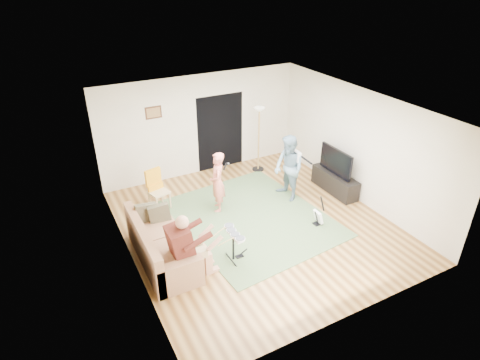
{
  "coord_description": "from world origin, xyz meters",
  "views": [
    {
      "loc": [
        -3.77,
        -6.37,
        5.13
      ],
      "look_at": [
        -0.26,
        0.3,
        1.05
      ],
      "focal_mm": 30.0,
      "sensor_mm": 36.0,
      "label": 1
    }
  ],
  "objects_px": {
    "sofa": "(158,249)",
    "drum_kit": "(233,247)",
    "dining_chair": "(159,195)",
    "guitar_spare": "(318,217)",
    "torchiere_lamp": "(259,128)",
    "singer": "(218,182)",
    "television": "(336,161)",
    "guitarist": "(289,168)",
    "tv_cabinet": "(335,182)"
  },
  "relations": [
    {
      "from": "dining_chair",
      "to": "television",
      "type": "bearing_deg",
      "value": -32.81
    },
    {
      "from": "torchiere_lamp",
      "to": "tv_cabinet",
      "type": "xyz_separation_m",
      "value": [
        1.11,
        -1.95,
        -1.0
      ]
    },
    {
      "from": "drum_kit",
      "to": "guitarist",
      "type": "distance_m",
      "value": 2.74
    },
    {
      "from": "drum_kit",
      "to": "dining_chair",
      "type": "bearing_deg",
      "value": 105.2
    },
    {
      "from": "guitar_spare",
      "to": "torchiere_lamp",
      "type": "distance_m",
      "value": 3.15
    },
    {
      "from": "dining_chair",
      "to": "tv_cabinet",
      "type": "distance_m",
      "value": 4.39
    },
    {
      "from": "guitarist",
      "to": "torchiere_lamp",
      "type": "distance_m",
      "value": 1.74
    },
    {
      "from": "drum_kit",
      "to": "television",
      "type": "xyz_separation_m",
      "value": [
        3.45,
        1.21,
        0.56
      ]
    },
    {
      "from": "drum_kit",
      "to": "guitar_spare",
      "type": "bearing_deg",
      "value": 5.12
    },
    {
      "from": "tv_cabinet",
      "to": "television",
      "type": "distance_m",
      "value": 0.6
    },
    {
      "from": "sofa",
      "to": "torchiere_lamp",
      "type": "bearing_deg",
      "value": 34.3
    },
    {
      "from": "singer",
      "to": "guitarist",
      "type": "xyz_separation_m",
      "value": [
        1.73,
        -0.32,
        0.09
      ]
    },
    {
      "from": "singer",
      "to": "tv_cabinet",
      "type": "bearing_deg",
      "value": 100.48
    },
    {
      "from": "guitar_spare",
      "to": "tv_cabinet",
      "type": "distance_m",
      "value": 1.64
    },
    {
      "from": "guitarist",
      "to": "tv_cabinet",
      "type": "xyz_separation_m",
      "value": [
        1.26,
        -0.27,
        -0.57
      ]
    },
    {
      "from": "drum_kit",
      "to": "singer",
      "type": "relative_size",
      "value": 0.46
    },
    {
      "from": "singer",
      "to": "tv_cabinet",
      "type": "height_order",
      "value": "singer"
    },
    {
      "from": "singer",
      "to": "dining_chair",
      "type": "xyz_separation_m",
      "value": [
        -1.2,
        0.72,
        -0.38
      ]
    },
    {
      "from": "guitarist",
      "to": "dining_chair",
      "type": "xyz_separation_m",
      "value": [
        -2.93,
        1.04,
        -0.47
      ]
    },
    {
      "from": "guitarist",
      "to": "television",
      "type": "bearing_deg",
      "value": 75.31
    },
    {
      "from": "guitarist",
      "to": "television",
      "type": "height_order",
      "value": "guitarist"
    },
    {
      "from": "sofa",
      "to": "television",
      "type": "height_order",
      "value": "television"
    },
    {
      "from": "sofa",
      "to": "dining_chair",
      "type": "relative_size",
      "value": 2.18
    },
    {
      "from": "dining_chair",
      "to": "tv_cabinet",
      "type": "bearing_deg",
      "value": -32.61
    },
    {
      "from": "sofa",
      "to": "singer",
      "type": "bearing_deg",
      "value": 32.49
    },
    {
      "from": "television",
      "to": "dining_chair",
      "type": "bearing_deg",
      "value": 162.38
    },
    {
      "from": "drum_kit",
      "to": "television",
      "type": "height_order",
      "value": "television"
    },
    {
      "from": "singer",
      "to": "guitar_spare",
      "type": "relative_size",
      "value": 2.04
    },
    {
      "from": "guitarist",
      "to": "tv_cabinet",
      "type": "height_order",
      "value": "guitarist"
    },
    {
      "from": "torchiere_lamp",
      "to": "television",
      "type": "xyz_separation_m",
      "value": [
        1.06,
        -1.95,
        -0.4
      ]
    },
    {
      "from": "guitar_spare",
      "to": "torchiere_lamp",
      "type": "height_order",
      "value": "torchiere_lamp"
    },
    {
      "from": "torchiere_lamp",
      "to": "dining_chair",
      "type": "relative_size",
      "value": 1.87
    },
    {
      "from": "torchiere_lamp",
      "to": "sofa",
      "type": "bearing_deg",
      "value": -145.7
    },
    {
      "from": "sofa",
      "to": "tv_cabinet",
      "type": "height_order",
      "value": "sofa"
    },
    {
      "from": "sofa",
      "to": "dining_chair",
      "type": "height_order",
      "value": "dining_chair"
    },
    {
      "from": "sofa",
      "to": "television",
      "type": "bearing_deg",
      "value": 6.72
    },
    {
      "from": "guitar_spare",
      "to": "television",
      "type": "height_order",
      "value": "television"
    },
    {
      "from": "sofa",
      "to": "dining_chair",
      "type": "bearing_deg",
      "value": 71.97
    },
    {
      "from": "guitar_spare",
      "to": "television",
      "type": "distance_m",
      "value": 1.72
    },
    {
      "from": "drum_kit",
      "to": "singer",
      "type": "xyz_separation_m",
      "value": [
        0.52,
        1.8,
        0.43
      ]
    },
    {
      "from": "drum_kit",
      "to": "television",
      "type": "relative_size",
      "value": 0.62
    },
    {
      "from": "sofa",
      "to": "drum_kit",
      "type": "relative_size",
      "value": 3.14
    },
    {
      "from": "sofa",
      "to": "guitar_spare",
      "type": "height_order",
      "value": "sofa"
    },
    {
      "from": "guitar_spare",
      "to": "dining_chair",
      "type": "relative_size",
      "value": 0.73
    },
    {
      "from": "dining_chair",
      "to": "tv_cabinet",
      "type": "relative_size",
      "value": 0.69
    },
    {
      "from": "guitarist",
      "to": "guitar_spare",
      "type": "xyz_separation_m",
      "value": [
        -0.03,
        -1.28,
        -0.61
      ]
    },
    {
      "from": "torchiere_lamp",
      "to": "dining_chair",
      "type": "xyz_separation_m",
      "value": [
        -3.07,
        -0.64,
        -0.9
      ]
    },
    {
      "from": "dining_chair",
      "to": "television",
      "type": "height_order",
      "value": "television"
    },
    {
      "from": "guitarist",
      "to": "dining_chair",
      "type": "height_order",
      "value": "guitarist"
    },
    {
      "from": "torchiere_lamp",
      "to": "singer",
      "type": "bearing_deg",
      "value": -144.02
    }
  ]
}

